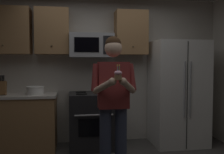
# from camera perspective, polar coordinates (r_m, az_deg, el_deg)

# --- Properties ---
(wall_back) EXTENTS (4.40, 0.10, 2.60)m
(wall_back) POSITION_cam_1_polar(r_m,az_deg,el_deg) (4.69, -3.00, 1.63)
(wall_back) COLOR beige
(wall_back) RESTS_ON ground
(oven_range) EXTENTS (0.76, 0.70, 0.93)m
(oven_range) POSITION_cam_1_polar(r_m,az_deg,el_deg) (4.39, -4.41, -9.52)
(oven_range) COLOR black
(oven_range) RESTS_ON ground
(microwave) EXTENTS (0.74, 0.41, 0.40)m
(microwave) POSITION_cam_1_polar(r_m,az_deg,el_deg) (4.41, -4.60, 6.97)
(microwave) COLOR #9EA0A5
(refrigerator) EXTENTS (0.90, 0.75, 1.80)m
(refrigerator) POSITION_cam_1_polar(r_m,az_deg,el_deg) (4.64, 14.43, -3.44)
(refrigerator) COLOR white
(refrigerator) RESTS_ON ground
(cabinet_row_upper) EXTENTS (2.78, 0.36, 0.76)m
(cabinet_row_upper) POSITION_cam_1_polar(r_m,az_deg,el_deg) (4.48, -12.13, 9.81)
(cabinet_row_upper) COLOR #9E7247
(counter_left) EXTENTS (1.44, 0.66, 0.92)m
(counter_left) POSITION_cam_1_polar(r_m,az_deg,el_deg) (4.51, -21.37, -9.41)
(counter_left) COLOR #9E7247
(counter_left) RESTS_ON ground
(knife_block) EXTENTS (0.16, 0.15, 0.32)m
(knife_block) POSITION_cam_1_polar(r_m,az_deg,el_deg) (4.40, -23.46, -2.18)
(knife_block) COLOR brown
(knife_block) RESTS_ON counter_left
(bowl_large_white) EXTENTS (0.28, 0.28, 0.13)m
(bowl_large_white) POSITION_cam_1_polar(r_m,az_deg,el_deg) (4.31, -16.67, -2.80)
(bowl_large_white) COLOR white
(bowl_large_white) RESTS_ON counter_left
(person) EXTENTS (0.60, 0.48, 1.76)m
(person) POSITION_cam_1_polar(r_m,az_deg,el_deg) (3.24, 0.31, -4.52)
(person) COLOR #383F59
(person) RESTS_ON ground
(cupcake) EXTENTS (0.09, 0.09, 0.17)m
(cupcake) POSITION_cam_1_polar(r_m,az_deg,el_deg) (2.89, 1.36, 0.48)
(cupcake) COLOR #A87F56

